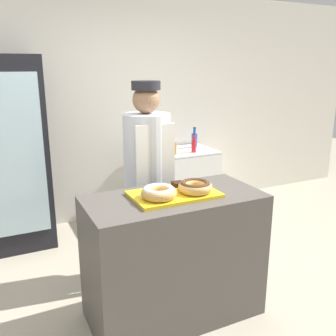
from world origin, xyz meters
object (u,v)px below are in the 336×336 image
serving_tray (174,194)px  brownie_back_left (155,187)px  donut_light_glaze (159,192)px  chest_freezer (177,183)px  donut_chocolate_glaze (195,186)px  bottle_amber (174,148)px  brownie_back_right (178,184)px  bottle_blue (194,140)px  beverage_fridge (14,155)px  bottle_red (194,145)px  baker_person (148,178)px

serving_tray → brownie_back_left: 0.15m
donut_light_glaze → chest_freezer: bearing=59.6°
donut_chocolate_glaze → bottle_amber: 1.84m
donut_chocolate_glaze → bottle_amber: (0.68, 1.70, -0.12)m
brownie_back_right → bottle_amber: bearing=64.5°
donut_light_glaze → bottle_amber: bearing=60.5°
bottle_amber → chest_freezer: bearing=48.4°
donut_light_glaze → donut_chocolate_glaze: size_ratio=1.00×
donut_light_glaze → bottle_blue: size_ratio=0.94×
beverage_fridge → bottle_amber: 1.76m
bottle_amber → donut_chocolate_glaze: bearing=-111.7°
donut_light_glaze → serving_tray: bearing=19.7°
bottle_blue → bottle_red: bottle_blue is taller
brownie_back_right → bottle_red: (1.00, 1.52, -0.08)m
baker_person → bottle_blue: size_ratio=6.62×
brownie_back_left → bottle_red: bottle_red is taller
brownie_back_left → chest_freezer: 2.03m
beverage_fridge → chest_freezer: (1.87, 0.01, -0.56)m
bottle_blue → bottle_amber: size_ratio=1.25×
brownie_back_left → bottle_blue: bearing=53.0°
donut_light_glaze → brownie_back_left: donut_light_glaze is taller
donut_chocolate_glaze → baker_person: baker_person is taller
bottle_red → baker_person: bearing=-135.7°
donut_chocolate_glaze → chest_freezer: size_ratio=0.26×
serving_tray → brownie_back_right: (0.09, 0.12, 0.03)m
baker_person → chest_freezer: baker_person is taller
chest_freezer → bottle_blue: bearing=18.4°
bottle_amber → bottle_red: bottle_red is taller
baker_person → donut_chocolate_glaze: bearing=-83.4°
serving_tray → bottle_red: size_ratio=2.64×
donut_chocolate_glaze → beverage_fridge: 2.12m
donut_chocolate_glaze → brownie_back_right: 0.18m
serving_tray → bottle_amber: 1.85m
donut_chocolate_glaze → brownie_back_left: bearing=143.6°
brownie_back_right → bottle_red: 1.82m
bottle_red → beverage_fridge: bearing=176.2°
donut_chocolate_glaze → brownie_back_left: (-0.23, 0.17, -0.03)m
beverage_fridge → bottle_amber: beverage_fridge is taller
baker_person → chest_freezer: size_ratio=1.83×
donut_chocolate_glaze → chest_freezer: 2.08m
beverage_fridge → bottle_blue: 2.17m
brownie_back_left → bottle_red: 1.93m
donut_chocolate_glaze → bottle_blue: bottle_blue is taller
brownie_back_right → bottle_amber: (0.73, 1.53, -0.09)m
donut_light_glaze → bottle_blue: bottle_blue is taller
donut_chocolate_glaze → bottle_red: size_ratio=1.06×
serving_tray → bottle_blue: (1.23, 1.88, -0.04)m
serving_tray → baker_person: bearing=84.4°
baker_person → bottle_blue: baker_person is taller
beverage_fridge → bottle_red: 2.03m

